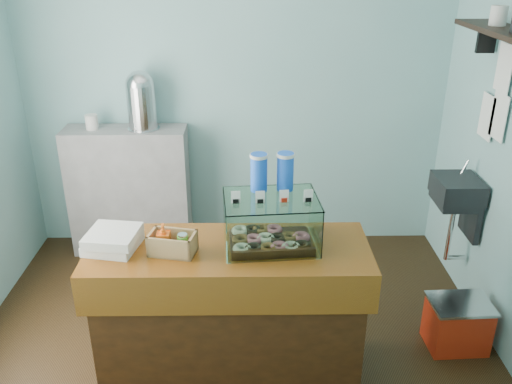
{
  "coord_description": "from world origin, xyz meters",
  "views": [
    {
      "loc": [
        0.12,
        -2.9,
        2.44
      ],
      "look_at": [
        0.16,
        -0.15,
        1.2
      ],
      "focal_mm": 38.0,
      "sensor_mm": 36.0,
      "label": 1
    }
  ],
  "objects_px": {
    "display_case": "(270,217)",
    "coffee_urn": "(141,99)",
    "red_cooler": "(457,324)",
    "counter": "(230,312)"
  },
  "relations": [
    {
      "from": "counter",
      "to": "display_case",
      "type": "bearing_deg",
      "value": 15.64
    },
    {
      "from": "coffee_urn",
      "to": "red_cooler",
      "type": "xyz_separation_m",
      "value": [
        2.22,
        -1.34,
        -1.17
      ]
    },
    {
      "from": "counter",
      "to": "coffee_urn",
      "type": "bearing_deg",
      "value": 115.02
    },
    {
      "from": "red_cooler",
      "to": "display_case",
      "type": "bearing_deg",
      "value": -175.27
    },
    {
      "from": "counter",
      "to": "red_cooler",
      "type": "distance_m",
      "value": 1.53
    },
    {
      "from": "display_case",
      "to": "coffee_urn",
      "type": "height_order",
      "value": "coffee_urn"
    },
    {
      "from": "display_case",
      "to": "counter",
      "type": "bearing_deg",
      "value": -169.03
    },
    {
      "from": "display_case",
      "to": "coffee_urn",
      "type": "bearing_deg",
      "value": 118.06
    },
    {
      "from": "counter",
      "to": "display_case",
      "type": "distance_m",
      "value": 0.65
    },
    {
      "from": "display_case",
      "to": "coffee_urn",
      "type": "relative_size",
      "value": 1.17
    }
  ]
}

